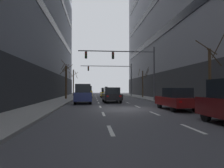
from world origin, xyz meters
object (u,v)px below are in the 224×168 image
traffic_signal_0 (128,62)px  street_tree_0 (73,82)px  street_tree_1 (66,81)px  car_driving_2 (83,94)px  car_driving_3 (112,95)px  street_tree_3 (143,82)px  taxi_driving_0 (87,92)px  street_tree_2 (210,75)px  taxi_driving_1 (106,93)px  car_parked_1 (176,99)px  traffic_signal_1 (116,73)px

traffic_signal_0 → street_tree_0: 18.83m
traffic_signal_0 → street_tree_1: bearing=147.3°
car_driving_2 → car_driving_3: car_driving_2 is taller
car_driving_3 → traffic_signal_0: traffic_signal_0 is taller
street_tree_0 → street_tree_3: bearing=-32.2°
taxi_driving_0 → traffic_signal_0: (5.32, -10.63, 3.84)m
car_driving_3 → street_tree_3: 12.23m
street_tree_1 → street_tree_2: 20.27m
car_driving_2 → traffic_signal_0: size_ratio=0.46×
car_driving_3 → street_tree_1: 9.18m
taxi_driving_1 → street_tree_3: size_ratio=0.92×
traffic_signal_0 → car_parked_1: bearing=-79.8°
car_parked_1 → street_tree_0: street_tree_0 is taller
street_tree_2 → car_driving_3: bearing=123.8°
car_driving_2 → street_tree_0: (-2.81, 19.38, 1.94)m
traffic_signal_1 → street_tree_3: 7.33m
taxi_driving_0 → street_tree_0: (-2.97, 6.17, 1.95)m
street_tree_0 → street_tree_3: (12.40, -7.82, -0.32)m
traffic_signal_1 → street_tree_1: bearing=-131.6°
car_driving_2 → street_tree_0: 19.68m
traffic_signal_1 → street_tree_0: traffic_signal_1 is taller
traffic_signal_0 → street_tree_1: (-8.28, 5.33, -2.14)m
street_tree_0 → street_tree_3: size_ratio=1.05×
street_tree_0 → street_tree_2: size_ratio=0.97×
street_tree_1 → traffic_signal_1: bearing=48.4°
taxi_driving_0 → car_parked_1: size_ratio=0.96×
street_tree_2 → car_driving_2: bearing=139.5°
taxi_driving_0 → street_tree_3: bearing=-9.9°
car_driving_2 → traffic_signal_0: 7.16m
taxi_driving_0 → traffic_signal_1: size_ratio=0.42×
taxi_driving_0 → car_driving_3: taxi_driving_0 is taller
taxi_driving_0 → street_tree_3: street_tree_3 is taller
taxi_driving_1 → street_tree_0: 9.23m
taxi_driving_0 → car_parked_1: taxi_driving_0 is taller
taxi_driving_0 → taxi_driving_1: (3.25, -0.31, -0.17)m
taxi_driving_0 → street_tree_0: bearing=115.7°
taxi_driving_0 → taxi_driving_1: bearing=-5.4°
traffic_signal_1 → street_tree_3: size_ratio=2.00×
taxi_driving_0 → car_driving_2: bearing=-90.7°
traffic_signal_0 → street_tree_3: bearing=65.4°
taxi_driving_1 → traffic_signal_1: traffic_signal_1 is taller
traffic_signal_0 → street_tree_3: size_ratio=1.89×
car_driving_2 → street_tree_2: street_tree_2 is taller
traffic_signal_0 → street_tree_1: traffic_signal_0 is taller
taxi_driving_0 → car_driving_3: bearing=-75.5°
traffic_signal_0 → taxi_driving_0: bearing=116.6°
traffic_signal_0 → street_tree_2: bearing=-69.2°
traffic_signal_1 → street_tree_1: 12.83m
car_parked_1 → street_tree_2: 2.96m
car_driving_2 → street_tree_1: (-2.80, 7.91, 1.68)m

